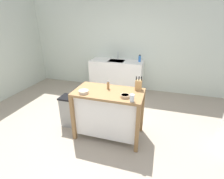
{
  "coord_description": "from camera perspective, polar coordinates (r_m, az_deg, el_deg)",
  "views": [
    {
      "loc": [
        0.98,
        -2.27,
        2.03
      ],
      "look_at": [
        0.19,
        0.36,
        0.84
      ],
      "focal_mm": 26.73,
      "sensor_mm": 36.0,
      "label": 1
    }
  ],
  "objects": [
    {
      "name": "pepper_grinder",
      "position": [
        2.87,
        -1.32,
        1.52
      ],
      "size": [
        0.04,
        0.04,
        0.15
      ],
      "color": "#9E7042",
      "rests_on": "kitchen_island"
    },
    {
      "name": "wall_back",
      "position": [
        5.01,
        5.37,
        14.88
      ],
      "size": [
        5.99,
        0.1,
        2.6
      ],
      "primitive_type": "cube",
      "color": "silver",
      "rests_on": "ground"
    },
    {
      "name": "bottle_dish_soap",
      "position": [
        4.7,
        9.43,
        10.41
      ],
      "size": [
        0.07,
        0.07,
        0.19
      ],
      "color": "blue",
      "rests_on": "sink_counter"
    },
    {
      "name": "bowl_ceramic_small",
      "position": [
        2.6,
        4.48,
        -2.22
      ],
      "size": [
        0.14,
        0.14,
        0.04
      ],
      "color": "tan",
      "rests_on": "kitchen_island"
    },
    {
      "name": "sink_faucet",
      "position": [
        4.9,
        2.07,
        11.48
      ],
      "size": [
        0.02,
        0.02,
        0.22
      ],
      "color": "#B7BCC1",
      "rests_on": "sink_counter"
    },
    {
      "name": "bowl_stoneware_deep",
      "position": [
        2.76,
        -9.7,
        -0.76
      ],
      "size": [
        0.16,
        0.16,
        0.05
      ],
      "color": "beige",
      "rests_on": "kitchen_island"
    },
    {
      "name": "knife_block",
      "position": [
        2.88,
        9.07,
        1.62
      ],
      "size": [
        0.11,
        0.09,
        0.24
      ],
      "color": "tan",
      "rests_on": "kitchen_island"
    },
    {
      "name": "drinking_cup",
      "position": [
        2.46,
        6.86,
        -2.92
      ],
      "size": [
        0.07,
        0.07,
        0.11
      ],
      "color": "silver",
      "rests_on": "kitchen_island"
    },
    {
      "name": "ground_plane",
      "position": [
        3.21,
        -5.36,
        -16.1
      ],
      "size": [
        6.99,
        6.99,
        0.0
      ],
      "primitive_type": "plane",
      "color": "gray",
      "rests_on": "ground"
    },
    {
      "name": "sink_counter",
      "position": [
        4.92,
        1.56,
        4.73
      ],
      "size": [
        1.49,
        0.6,
        0.91
      ],
      "color": "white",
      "rests_on": "ground"
    },
    {
      "name": "kitchen_island",
      "position": [
        2.99,
        -1.11,
        -7.49
      ],
      "size": [
        1.18,
        0.63,
        0.89
      ],
      "color": "olive",
      "rests_on": "ground"
    },
    {
      "name": "trash_bin",
      "position": [
        3.46,
        -13.95,
        -7.15
      ],
      "size": [
        0.36,
        0.28,
        0.63
      ],
      "color": "gray",
      "rests_on": "ground"
    }
  ]
}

